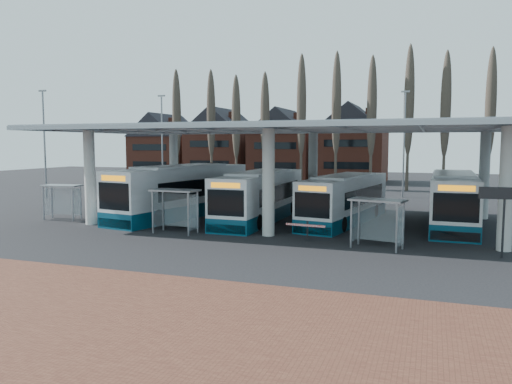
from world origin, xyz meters
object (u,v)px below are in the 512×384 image
(bus_3, at_px, (453,200))
(shelter_1, at_px, (176,201))
(bus_1, at_px, (261,197))
(shelter_2, at_px, (378,212))
(bus_0, at_px, (182,192))
(shelter_0, at_px, (63,194))
(bus_2, at_px, (345,200))

(bus_3, distance_m, shelter_1, 17.33)
(bus_1, xyz_separation_m, shelter_2, (8.45, -6.77, 0.22))
(bus_0, xyz_separation_m, shelter_0, (-7.02, -4.05, 0.00))
(bus_1, height_order, bus_2, bus_1)
(bus_1, xyz_separation_m, bus_2, (5.57, 0.99, -0.09))
(bus_0, distance_m, bus_3, 18.22)
(bus_2, distance_m, shelter_0, 19.17)
(bus_2, relative_size, shelter_2, 4.01)
(bus_0, relative_size, bus_2, 1.16)
(bus_0, height_order, bus_3, bus_0)
(bus_0, relative_size, shelter_0, 4.94)
(bus_2, distance_m, bus_3, 6.73)
(bus_2, height_order, shelter_1, bus_2)
(shelter_2, bearing_deg, shelter_0, -173.90)
(bus_3, xyz_separation_m, shelter_0, (-25.12, -6.13, 0.14))
(bus_0, bearing_deg, bus_2, 15.48)
(shelter_1, bearing_deg, bus_0, 117.65)
(bus_1, xyz_separation_m, shelter_0, (-12.90, -4.17, 0.15))
(bus_0, distance_m, bus_1, 5.88)
(bus_3, distance_m, shelter_2, 9.52)
(bus_0, height_order, shelter_0, bus_0)
(bus_2, xyz_separation_m, shelter_0, (-18.47, -5.15, 0.24))
(shelter_1, bearing_deg, shelter_2, 0.25)
(bus_1, bearing_deg, shelter_1, -115.50)
(shelter_2, bearing_deg, shelter_1, -169.46)
(shelter_1, bearing_deg, bus_3, 31.12)
(shelter_0, height_order, shelter_1, shelter_1)
(bus_0, height_order, shelter_2, bus_0)
(bus_1, bearing_deg, bus_3, 9.41)
(shelter_2, bearing_deg, bus_3, 79.69)
(bus_1, height_order, shelter_0, bus_1)
(bus_3, height_order, shelter_2, bus_3)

